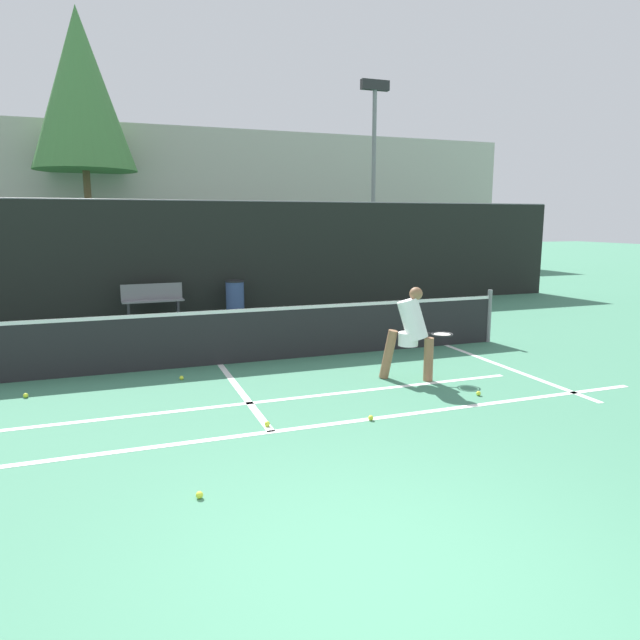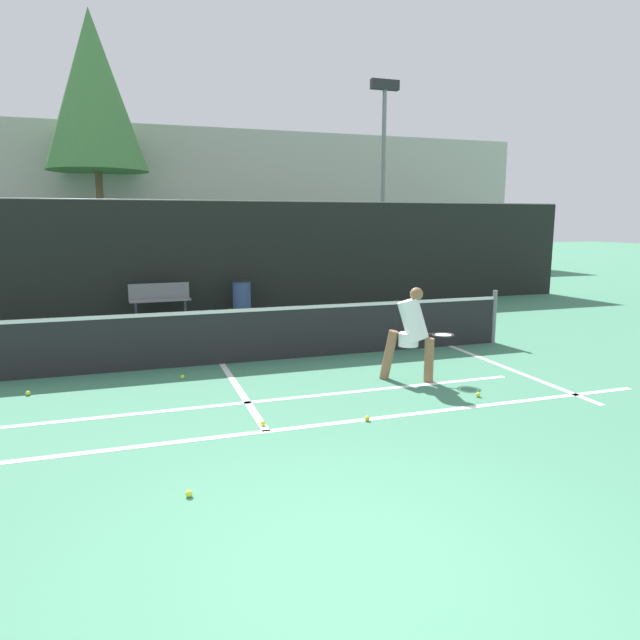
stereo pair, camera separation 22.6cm
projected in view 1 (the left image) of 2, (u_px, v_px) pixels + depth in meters
name	position (u px, v px, depth m)	size (l,w,h in m)	color
ground_plane	(381.00, 575.00, 4.00)	(100.00, 100.00, 0.00)	#427F60
court_baseline_near	(271.00, 432.00, 6.70)	(11.00, 0.10, 0.01)	white
court_service_line	(250.00, 403.00, 7.75)	(8.25, 0.10, 0.01)	white
court_center_mark	(241.00, 392.00, 8.26)	(0.10, 3.38, 0.01)	white
court_sideline_right	(500.00, 365.00, 9.78)	(0.10, 4.38, 0.01)	white
net	(219.00, 335.00, 9.74)	(11.09, 0.09, 1.07)	slate
fence_back	(178.00, 257.00, 15.18)	(24.00, 0.06, 2.99)	black
player_practicing	(411.00, 330.00, 8.77)	(1.21, 0.61, 1.46)	#8C6042
tennis_ball_scattered_0	(371.00, 418.00, 7.08)	(0.07, 0.07, 0.07)	#D1E033
tennis_ball_scattered_1	(182.00, 378.00, 8.88)	(0.07, 0.07, 0.07)	#D1E033
tennis_ball_scattered_2	(478.00, 393.00, 8.08)	(0.07, 0.07, 0.07)	#D1E033
tennis_ball_scattered_3	(199.00, 495.00, 5.09)	(0.07, 0.07, 0.07)	#D1E033
tennis_ball_scattered_6	(267.00, 424.00, 6.87)	(0.07, 0.07, 0.07)	#D1E033
tennis_ball_scattered_7	(26.00, 395.00, 7.98)	(0.07, 0.07, 0.07)	#D1E033
courtside_bench	(153.00, 300.00, 14.47)	(1.53, 0.45, 0.86)	slate
trash_bin	(235.00, 296.00, 15.33)	(0.51, 0.51, 0.86)	#384C7F
parked_car	(112.00, 285.00, 16.75)	(1.87, 4.38, 1.36)	maroon
floodlight_mast	(374.00, 155.00, 21.46)	(1.10, 0.24, 7.55)	slate
tree_west	(81.00, 90.00, 22.19)	(3.96, 3.96, 10.56)	brown
building_far	(147.00, 202.00, 26.11)	(36.00, 2.40, 6.55)	#B2ADA3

